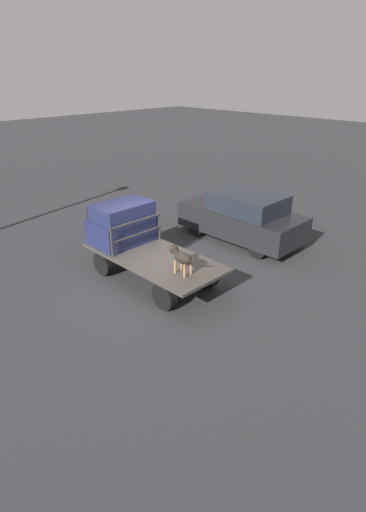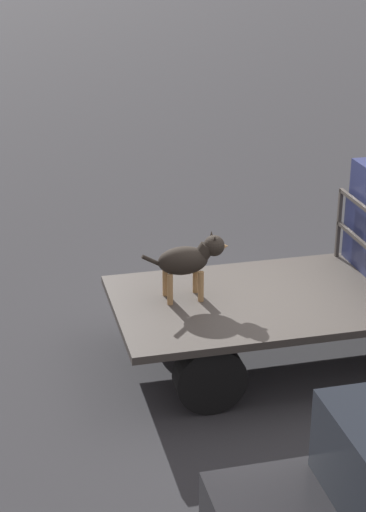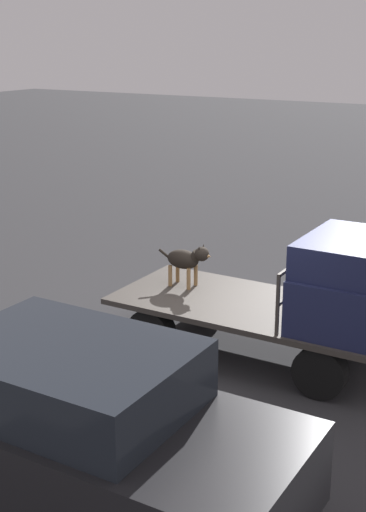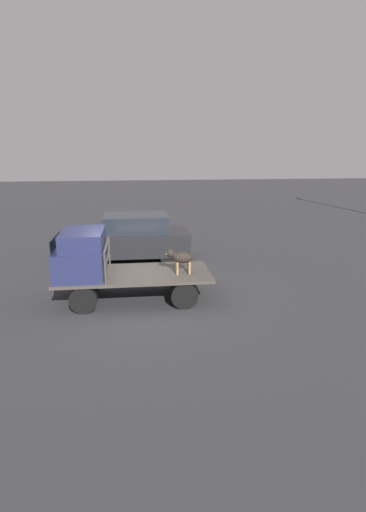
{
  "view_description": "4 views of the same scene",
  "coord_description": "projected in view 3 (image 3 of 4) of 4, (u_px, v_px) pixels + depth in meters",
  "views": [
    {
      "loc": [
        -7.45,
        6.32,
        5.32
      ],
      "look_at": [
        -1.3,
        0.18,
        1.23
      ],
      "focal_mm": 28.0,
      "sensor_mm": 36.0,
      "label": 1
    },
    {
      "loc": [
        -3.18,
        -7.57,
        4.6
      ],
      "look_at": [
        -1.3,
        0.18,
        1.23
      ],
      "focal_mm": 60.0,
      "sensor_mm": 36.0,
      "label": 2
    },
    {
      "loc": [
        3.92,
        -8.68,
        4.4
      ],
      "look_at": [
        -1.3,
        0.18,
        1.23
      ],
      "focal_mm": 50.0,
      "sensor_mm": 36.0,
      "label": 3
    },
    {
      "loc": [
        -0.1,
        10.27,
        4.02
      ],
      "look_at": [
        -1.3,
        0.18,
        1.23
      ],
      "focal_mm": 28.0,
      "sensor_mm": 36.0,
      "label": 4
    }
  ],
  "objects": [
    {
      "name": "ground_plane",
      "position": [
        254.0,
        353.0,
        10.34
      ],
      "size": [
        80.0,
        80.0,
        0.0
      ],
      "primitive_type": "plane",
      "color": "#2D2D30"
    },
    {
      "name": "flatbed_truck",
      "position": [
        255.0,
        317.0,
        10.18
      ],
      "size": [
        4.08,
        1.85,
        0.75
      ],
      "color": "black",
      "rests_on": "ground"
    },
    {
      "name": "truck_cab",
      "position": [
        351.0,
        283.0,
        9.3
      ],
      "size": [
        1.24,
        1.73,
        1.18
      ],
      "color": "#1E2347",
      "rests_on": "flatbed_truck"
    },
    {
      "name": "truck_headboard",
      "position": [
        303.0,
        276.0,
        9.63
      ],
      "size": [
        0.04,
        1.73,
        0.82
      ],
      "color": "#3D3833",
      "rests_on": "flatbed_truck"
    },
    {
      "name": "dog",
      "position": [
        187.0,
        259.0,
        10.73
      ],
      "size": [
        0.91,
        0.29,
        0.7
      ],
      "rotation": [
        0.0,
        0.0,
        -0.05
      ],
      "color": "#9E7547",
      "rests_on": "flatbed_truck"
    },
    {
      "name": "parked_sedan",
      "position": [
        84.0,
        429.0,
        6.77
      ],
      "size": [
        4.19,
        1.86,
        1.66
      ],
      "rotation": [
        0.0,
        0.0,
        -0.11
      ],
      "color": "black",
      "rests_on": "ground"
    }
  ]
}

